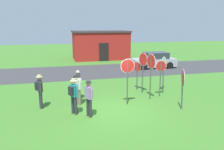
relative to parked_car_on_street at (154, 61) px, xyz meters
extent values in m
plane|color=#3D7528|center=(-6.72, -10.23, -0.69)|extent=(80.00, 80.00, 0.00)
cube|color=#38383A|center=(-6.72, -0.38, -0.68)|extent=(60.00, 6.40, 0.01)
cube|color=#B2231E|center=(-3.98, 7.01, 0.92)|extent=(6.53, 3.93, 3.22)
cube|color=#383333|center=(-3.98, 7.01, 2.63)|extent=(6.73, 4.13, 0.20)
cube|color=black|center=(-3.98, 5.03, 0.36)|extent=(1.10, 0.08, 2.10)
cube|color=#A5A8AD|center=(-0.06, 0.00, -0.16)|extent=(4.31, 1.82, 0.76)
cube|color=#2D333D|center=(0.19, 0.00, 0.52)|extent=(2.24, 1.54, 0.60)
cylinder|color=black|center=(-1.39, -0.91, -0.37)|extent=(0.64, 0.22, 0.64)
cylinder|color=black|center=(-1.40, 0.89, -0.37)|extent=(0.64, 0.22, 0.64)
cylinder|color=black|center=(1.28, -0.89, -0.37)|extent=(0.64, 0.22, 0.64)
cylinder|color=black|center=(1.27, 0.91, -0.37)|extent=(0.64, 0.22, 0.64)
cylinder|color=#474C4C|center=(-4.22, -8.96, 0.59)|extent=(0.08, 0.08, 2.55)
cylinder|color=white|center=(-4.22, -8.96, 1.50)|extent=(0.15, 0.85, 0.86)
cylinder|color=red|center=(-4.23, -8.96, 1.50)|extent=(0.14, 0.79, 0.79)
cylinder|color=#474C4C|center=(-4.30, -6.99, 0.21)|extent=(0.09, 0.09, 1.81)
cylinder|color=white|center=(-4.30, -6.99, 0.84)|extent=(0.27, 0.62, 0.67)
cylinder|color=red|center=(-4.31, -6.99, 0.84)|extent=(0.26, 0.58, 0.62)
cylinder|color=#474C4C|center=(-5.76, -9.48, 0.52)|extent=(0.07, 0.07, 2.41)
cylinder|color=white|center=(-5.76, -9.48, 1.41)|extent=(0.75, 0.05, 0.75)
cylinder|color=red|center=(-5.76, -9.49, 1.41)|extent=(0.69, 0.05, 0.69)
cylinder|color=#474C4C|center=(-3.33, -10.84, 0.32)|extent=(0.15, 0.11, 2.01)
cylinder|color=white|center=(-3.33, -10.84, 0.95)|extent=(0.37, 0.84, 0.89)
cylinder|color=red|center=(-3.33, -10.83, 0.95)|extent=(0.35, 0.78, 0.83)
cylinder|color=#474C4C|center=(-3.45, -8.61, 0.37)|extent=(0.07, 0.07, 2.11)
cylinder|color=white|center=(-3.45, -8.61, 1.15)|extent=(0.66, 0.04, 0.66)
cylinder|color=red|center=(-3.45, -8.62, 1.15)|extent=(0.61, 0.04, 0.61)
cylinder|color=#474C4C|center=(-4.20, -7.71, 0.54)|extent=(0.14, 0.10, 2.46)
cylinder|color=white|center=(-4.20, -7.71, 1.43)|extent=(0.26, 0.80, 0.83)
cylinder|color=red|center=(-4.21, -7.71, 1.43)|extent=(0.24, 0.74, 0.76)
cylinder|color=#474C4C|center=(-2.80, -7.67, 0.39)|extent=(0.15, 0.15, 2.17)
cylinder|color=white|center=(-2.80, -7.67, 1.12)|extent=(0.66, 0.62, 0.86)
cylinder|color=red|center=(-2.80, -7.66, 1.12)|extent=(0.61, 0.58, 0.80)
cylinder|color=#4C5670|center=(-8.21, -7.92, -0.25)|extent=(0.14, 0.14, 0.88)
cylinder|color=#4C5670|center=(-8.21, -8.14, -0.25)|extent=(0.14, 0.14, 0.88)
cube|color=#3860B7|center=(-8.21, -8.03, 0.48)|extent=(0.22, 0.36, 0.58)
cylinder|color=#3860B7|center=(-8.21, -7.79, 0.46)|extent=(0.09, 0.09, 0.52)
cylinder|color=#3860B7|center=(-8.21, -8.27, 0.46)|extent=(0.09, 0.09, 0.52)
sphere|color=beige|center=(-8.21, -8.03, 0.90)|extent=(0.21, 0.21, 0.21)
cube|color=#232328|center=(-8.38, -8.03, 0.50)|extent=(0.14, 0.26, 0.40)
cylinder|color=#7A6B56|center=(-8.30, -8.80, -0.25)|extent=(0.14, 0.14, 0.88)
cylinder|color=#7A6B56|center=(-8.26, -9.02, -0.25)|extent=(0.14, 0.14, 0.88)
cube|color=beige|center=(-8.28, -8.91, 0.48)|extent=(0.29, 0.40, 0.58)
cylinder|color=beige|center=(-8.33, -8.67, 0.46)|extent=(0.09, 0.09, 0.52)
cylinder|color=beige|center=(-8.23, -9.14, 0.46)|extent=(0.09, 0.09, 0.52)
sphere|color=brown|center=(-8.28, -8.91, 0.90)|extent=(0.21, 0.21, 0.21)
cylinder|color=#333338|center=(-8.28, -8.91, 0.95)|extent=(0.31, 0.31, 0.02)
cylinder|color=#333338|center=(-8.28, -8.91, 1.00)|extent=(0.19, 0.19, 0.09)
cylinder|color=#2D2D33|center=(-10.24, -8.86, -0.25)|extent=(0.14, 0.14, 0.88)
cylinder|color=#2D2D33|center=(-10.20, -9.07, -0.25)|extent=(0.14, 0.14, 0.88)
cube|color=#333338|center=(-10.22, -8.97, 0.48)|extent=(0.29, 0.40, 0.58)
cylinder|color=#333338|center=(-10.27, -8.73, 0.46)|extent=(0.09, 0.09, 0.52)
cylinder|color=#333338|center=(-10.17, -9.20, 0.46)|extent=(0.09, 0.09, 0.52)
sphere|color=#9E7051|center=(-10.22, -8.97, 0.90)|extent=(0.21, 0.21, 0.21)
cylinder|color=beige|center=(-10.22, -8.97, 0.95)|extent=(0.32, 0.31, 0.02)
cylinder|color=beige|center=(-10.22, -8.97, 1.00)|extent=(0.19, 0.19, 0.09)
cube|color=#232328|center=(-10.39, -9.00, 0.50)|extent=(0.19, 0.28, 0.40)
cylinder|color=#2D2D33|center=(-8.03, -10.56, -0.25)|extent=(0.14, 0.14, 0.88)
cylinder|color=#2D2D33|center=(-7.94, -10.77, -0.25)|extent=(0.14, 0.14, 0.88)
cube|color=#9E7AB2|center=(-7.99, -10.66, 0.48)|extent=(0.35, 0.42, 0.58)
cylinder|color=#9E7AB2|center=(-8.08, -10.44, 0.46)|extent=(0.09, 0.09, 0.52)
cylinder|color=#9E7AB2|center=(-7.89, -10.88, 0.46)|extent=(0.09, 0.09, 0.52)
sphere|color=#9E7051|center=(-7.99, -10.66, 0.90)|extent=(0.21, 0.21, 0.21)
cylinder|color=#333338|center=(-7.99, -10.66, 0.95)|extent=(0.31, 0.31, 0.02)
cylinder|color=#333338|center=(-7.99, -10.66, 1.00)|extent=(0.19, 0.19, 0.09)
cylinder|color=#2D2D33|center=(-8.69, -10.09, -0.25)|extent=(0.14, 0.14, 0.88)
cylinder|color=#2D2D33|center=(-8.56, -10.27, -0.25)|extent=(0.14, 0.14, 0.88)
cube|color=teal|center=(-8.62, -10.18, 0.48)|extent=(0.39, 0.42, 0.58)
cylinder|color=teal|center=(-8.77, -9.99, 0.46)|extent=(0.09, 0.09, 0.52)
cylinder|color=teal|center=(-8.48, -10.37, 0.46)|extent=(0.09, 0.09, 0.52)
sphere|color=beige|center=(-8.62, -10.18, 0.90)|extent=(0.21, 0.21, 0.21)
cylinder|color=beige|center=(-8.62, -10.18, 0.95)|extent=(0.32, 0.32, 0.02)
cylinder|color=beige|center=(-8.62, -10.18, 1.00)|extent=(0.19, 0.19, 0.09)
cube|color=#232328|center=(-8.76, -10.28, 0.50)|extent=(0.27, 0.29, 0.40)
camera|label=1|loc=(-9.35, -20.61, 3.54)|focal=36.62mm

